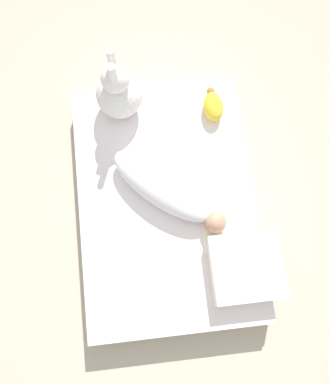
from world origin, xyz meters
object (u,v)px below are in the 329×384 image
(swaddled_baby, at_px, (166,188))
(turtle_plush, at_px, (213,106))
(pillow, at_px, (246,267))
(bunny_plush, at_px, (119,92))

(swaddled_baby, distance_m, turtle_plush, 0.47)
(pillow, distance_m, bunny_plush, 0.97)
(pillow, xyz_separation_m, bunny_plush, (0.84, 0.47, 0.09))
(swaddled_baby, relative_size, pillow, 1.71)
(bunny_plush, bearing_deg, swaddled_baby, -159.99)
(pillow, height_order, turtle_plush, pillow)
(turtle_plush, bearing_deg, bunny_plush, 80.67)
(pillow, bearing_deg, turtle_plush, 2.35)
(swaddled_baby, distance_m, pillow, 0.49)
(swaddled_baby, bearing_deg, bunny_plush, 151.61)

